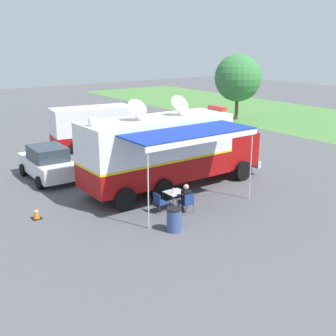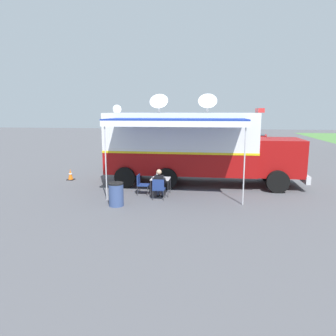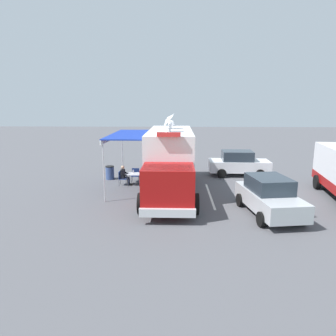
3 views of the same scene
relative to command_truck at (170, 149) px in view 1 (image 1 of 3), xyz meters
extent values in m
plane|color=#515156|center=(-0.03, -0.75, -1.95)|extent=(100.00, 100.00, 0.00)
cube|color=silver|center=(-2.29, 0.70, -1.94)|extent=(0.14, 4.80, 0.01)
cube|color=#9E0F0F|center=(-0.03, -0.75, -0.80)|extent=(2.53, 7.21, 1.10)
cube|color=white|center=(-0.03, -0.75, 0.60)|extent=(2.53, 7.21, 1.70)
cube|color=yellow|center=(-0.03, -0.75, -0.25)|extent=(2.55, 7.23, 0.10)
cube|color=#9E0F0F|center=(-0.05, 3.90, -0.50)|extent=(2.31, 2.11, 1.70)
cube|color=#28333D|center=(-0.05, 4.10, 0.00)|extent=(2.16, 1.48, 0.70)
cube|color=silver|center=(-0.05, 5.03, -1.40)|extent=(2.38, 0.21, 0.36)
cylinder|color=black|center=(-1.30, 3.70, -1.45)|extent=(0.30, 1.00, 1.00)
cylinder|color=black|center=(1.20, 3.71, -1.45)|extent=(0.30, 1.00, 1.00)
cylinder|color=black|center=(-1.28, -1.29, -1.45)|extent=(0.30, 1.00, 1.00)
cylinder|color=black|center=(1.22, -1.28, -1.45)|extent=(0.30, 1.00, 1.00)
cylinder|color=black|center=(-1.27, -3.27, -1.45)|extent=(0.30, 1.00, 1.00)
cylinder|color=black|center=(1.23, -3.26, -1.45)|extent=(0.30, 1.00, 1.00)
cube|color=white|center=(-0.03, -0.75, 1.50)|extent=(2.53, 7.21, 0.10)
cube|color=red|center=(-0.04, 2.95, 1.67)|extent=(1.10, 0.28, 0.20)
cylinder|color=silver|center=(-0.03, -1.83, 1.78)|extent=(0.10, 0.10, 0.45)
cone|color=silver|center=(0.12, -1.83, 2.18)|extent=(0.72, 0.90, 0.81)
cylinder|color=silver|center=(-0.04, 0.51, 1.78)|extent=(0.10, 0.10, 0.45)
cone|color=silver|center=(0.11, 0.51, 2.18)|extent=(0.72, 0.90, 0.81)
sphere|color=white|center=(-0.02, -3.95, 1.73)|extent=(0.44, 0.44, 0.44)
cube|color=#193399|center=(2.32, -0.74, 1.30)|extent=(2.22, 5.77, 0.06)
cube|color=white|center=(3.38, -0.74, 1.16)|extent=(0.10, 5.76, 0.24)
cylinder|color=silver|center=(3.31, 1.99, -0.32)|extent=(0.05, 0.05, 3.25)
cylinder|color=silver|center=(3.33, -3.47, -0.32)|extent=(0.05, 0.05, 3.25)
cube|color=silver|center=(2.25, -1.40, -1.23)|extent=(0.80, 0.80, 0.03)
cylinder|color=#333338|center=(1.88, -1.04, -1.60)|extent=(0.03, 0.03, 0.70)
cylinder|color=#333338|center=(2.62, -1.03, -1.60)|extent=(0.03, 0.03, 0.70)
cylinder|color=#333338|center=(1.88, -1.78, -1.60)|extent=(0.03, 0.03, 0.70)
cylinder|color=#333338|center=(2.62, -1.77, -1.60)|extent=(0.03, 0.03, 0.70)
cylinder|color=silver|center=(2.32, -1.55, -1.12)|extent=(0.07, 0.07, 0.20)
cylinder|color=white|center=(2.32, -1.55, -1.01)|extent=(0.04, 0.04, 0.02)
cube|color=navy|center=(2.95, -1.36, -1.53)|extent=(0.48, 0.48, 0.04)
cube|color=navy|center=(3.17, -1.36, -1.30)|extent=(0.04, 0.48, 0.44)
cylinder|color=#333338|center=(2.73, -1.58, -1.74)|extent=(0.02, 0.02, 0.42)
cylinder|color=#333338|center=(2.73, -1.14, -1.74)|extent=(0.02, 0.02, 0.42)
cylinder|color=#333338|center=(3.17, -1.58, -1.74)|extent=(0.02, 0.02, 0.42)
cylinder|color=#333338|center=(3.17, -1.14, -1.74)|extent=(0.02, 0.02, 0.42)
cube|color=navy|center=(2.29, -2.15, -1.53)|extent=(0.48, 0.48, 0.04)
cube|color=navy|center=(2.29, -2.37, -1.30)|extent=(0.48, 0.04, 0.44)
cylinder|color=#333338|center=(2.07, -1.93, -1.74)|extent=(0.02, 0.02, 0.42)
cylinder|color=#333338|center=(2.51, -1.93, -1.74)|extent=(0.02, 0.02, 0.42)
cylinder|color=#333338|center=(2.07, -2.37, -1.74)|extent=(0.02, 0.02, 0.42)
cylinder|color=#333338|center=(2.51, -2.37, -1.74)|extent=(0.02, 0.02, 0.42)
cube|color=black|center=(2.95, -1.36, -1.23)|extent=(0.24, 0.36, 0.56)
sphere|color=tan|center=(2.95, -1.36, -0.81)|extent=(0.22, 0.22, 0.22)
cylinder|color=black|center=(2.83, -1.59, -1.19)|extent=(0.43, 0.09, 0.34)
cylinder|color=black|center=(2.83, -1.13, -1.19)|extent=(0.43, 0.09, 0.34)
cylinder|color=#2D334C|center=(2.77, -1.46, -1.51)|extent=(0.38, 0.13, 0.13)
cylinder|color=#2D334C|center=(2.59, -1.46, -1.74)|extent=(0.11, 0.11, 0.42)
cube|color=black|center=(2.53, -1.46, -1.91)|extent=(0.24, 0.10, 0.07)
cylinder|color=#2D334C|center=(2.77, -1.26, -1.51)|extent=(0.38, 0.13, 0.13)
cylinder|color=#2D334C|center=(2.59, -1.26, -1.74)|extent=(0.11, 0.11, 0.42)
cube|color=black|center=(2.53, -1.26, -1.91)|extent=(0.24, 0.10, 0.07)
cylinder|color=#384C7F|center=(4.10, -2.83, -1.52)|extent=(0.56, 0.56, 0.85)
cylinder|color=black|center=(4.10, -2.83, -1.07)|extent=(0.57, 0.57, 0.06)
cube|color=black|center=(-0.08, -6.61, -1.93)|extent=(0.36, 0.36, 0.03)
cone|color=orange|center=(-0.08, -6.61, -1.64)|extent=(0.26, 0.26, 0.55)
cylinder|color=white|center=(-0.08, -6.61, -1.61)|extent=(0.17, 0.17, 0.06)
cube|color=white|center=(-9.65, 0.70, -0.35)|extent=(2.84, 5.45, 2.20)
cube|color=#9E0F0F|center=(-9.65, 0.70, -1.20)|extent=(2.87, 5.48, 0.50)
cube|color=#9E0F0F|center=(-9.15, 4.07, -0.83)|extent=(2.10, 1.86, 1.40)
cube|color=#28333D|center=(-9.14, 4.17, -0.38)|extent=(1.82, 1.34, 0.60)
cylinder|color=black|center=(-10.25, 3.83, -1.53)|extent=(0.38, 0.87, 0.84)
cylinder|color=black|center=(-8.17, 3.52, -1.53)|extent=(0.38, 0.87, 0.84)
cylinder|color=black|center=(-10.90, -0.56, -1.53)|extent=(0.38, 0.87, 0.84)
cylinder|color=black|center=(-8.83, -0.86, -1.53)|extent=(0.38, 0.87, 0.84)
cube|color=silver|center=(-4.82, -4.27, -1.25)|extent=(4.25, 1.91, 0.76)
cube|color=#28333D|center=(-4.67, -4.27, -0.53)|extent=(2.14, 1.66, 0.68)
cylinder|color=black|center=(-6.15, -5.13, -1.63)|extent=(0.65, 0.24, 0.64)
cylinder|color=black|center=(-6.10, -3.33, -1.63)|extent=(0.65, 0.24, 0.64)
cylinder|color=black|center=(-3.55, -5.20, -1.63)|extent=(0.65, 0.24, 0.64)
cylinder|color=black|center=(-3.50, -3.40, -1.63)|extent=(0.65, 0.24, 0.64)
cube|color=#B2B5BA|center=(-4.66, 3.63, -1.25)|extent=(2.38, 4.41, 0.76)
cube|color=#28333D|center=(-4.64, 3.48, -0.53)|extent=(1.88, 2.31, 0.68)
cylinder|color=black|center=(-5.74, 4.79, -1.63)|extent=(0.31, 0.66, 0.64)
cylinder|color=black|center=(-3.95, 5.05, -1.63)|extent=(0.31, 0.66, 0.64)
cylinder|color=black|center=(-5.37, 2.22, -1.63)|extent=(0.31, 0.66, 0.64)
cylinder|color=black|center=(-3.58, 2.47, -1.63)|extent=(0.31, 0.66, 0.64)
cylinder|color=brown|center=(-11.77, 16.05, -0.83)|extent=(0.32, 0.32, 2.24)
sphere|color=#387A3D|center=(-11.77, 16.05, 1.74)|extent=(4.13, 4.13, 4.13)
camera|label=1|loc=(16.10, -11.84, 4.96)|focal=46.43mm
camera|label=2|loc=(15.38, 0.71, 1.63)|focal=33.67mm
camera|label=3|loc=(-0.46, 17.06, 3.06)|focal=32.57mm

